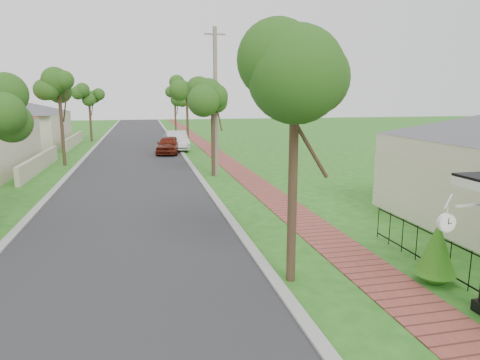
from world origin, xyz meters
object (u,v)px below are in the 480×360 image
object	(u,v)px
parked_car_white	(177,141)
station_clock	(448,221)
utility_pole	(215,102)
near_tree	(295,97)
parked_car_red	(168,145)

from	to	relation	value
parked_car_white	station_clock	size ratio (longest dim) A/B	4.62
utility_pole	parked_car_white	bearing A→B (deg)	96.37
station_clock	near_tree	bearing A→B (deg)	141.41
parked_car_red	station_clock	xyz separation A→B (m)	(4.11, -26.93, 1.25)
parked_car_white	near_tree	world-z (taller)	near_tree
parked_car_red	near_tree	size ratio (longest dim) A/B	0.74
parked_car_red	station_clock	size ratio (longest dim) A/B	3.93
parked_car_white	station_clock	bearing A→B (deg)	-85.08
parked_car_red	near_tree	world-z (taller)	near_tree
station_clock	utility_pole	bearing A→B (deg)	96.45
parked_car_red	utility_pole	bearing A→B (deg)	-67.31
utility_pole	station_clock	distance (m)	17.39
parked_car_red	parked_car_white	world-z (taller)	parked_car_white
parked_car_white	utility_pole	xyz separation A→B (m)	(1.35, -12.13, 3.39)
near_tree	utility_pole	size ratio (longest dim) A/B	0.68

